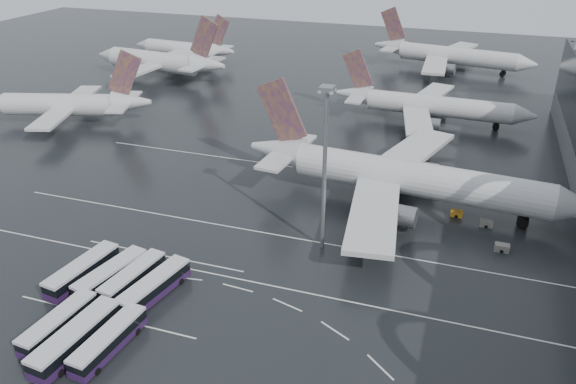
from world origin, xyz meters
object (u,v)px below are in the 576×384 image
(bus_row_far_a, at_px, (58,323))
(airliner_gate_b, at_px, (428,106))
(jet_remote_far, at_px, (185,50))
(jet_remote_mid, at_px, (161,62))
(bus_row_near_a, at_px, (82,271))
(gse_cart_belly_d, at_px, (502,248))
(jet_remote_west, at_px, (70,105))
(bus_row_near_d, at_px, (154,287))
(airliner_main, at_px, (401,177))
(bus_row_far_b, at_px, (76,338))
(floodlight_mast, at_px, (325,151))
(gse_cart_belly_b, at_px, (486,223))
(bus_row_near_c, at_px, (133,277))
(gse_cart_belly_e, at_px, (457,213))
(bus_row_far_c, at_px, (109,341))
(airliner_gate_c, at_px, (449,56))
(bus_row_near_b, at_px, (111,275))

(bus_row_far_a, bearing_deg, airliner_gate_b, -14.96)
(airliner_gate_b, bearing_deg, jet_remote_far, 159.28)
(jet_remote_mid, xyz_separation_m, bus_row_far_a, (50.52, -114.37, -3.97))
(bus_row_near_a, xyz_separation_m, gse_cart_belly_d, (59.79, 28.88, -1.13))
(jet_remote_west, height_order, gse_cart_belly_d, jet_remote_west)
(bus_row_near_d, height_order, bus_row_far_a, bus_row_near_d)
(airliner_main, distance_m, bus_row_far_b, 62.40)
(floodlight_mast, xyz_separation_m, gse_cart_belly_b, (25.69, 15.79, -16.58))
(bus_row_far_a, distance_m, gse_cart_belly_b, 70.98)
(bus_row_near_c, xyz_separation_m, bus_row_far_b, (0.60, -13.91, 0.22))
(bus_row_far_b, bearing_deg, bus_row_near_a, 39.58)
(gse_cart_belly_e, bearing_deg, airliner_main, 171.21)
(bus_row_near_a, bearing_deg, bus_row_near_d, -82.32)
(bus_row_far_c, bearing_deg, bus_row_near_c, 25.00)
(airliner_gate_b, height_order, jet_remote_far, jet_remote_far)
(bus_row_near_d, relative_size, bus_row_far_b, 0.95)
(jet_remote_far, xyz_separation_m, bus_row_near_c, (57.39, -124.92, -3.04))
(airliner_main, relative_size, airliner_gate_b, 1.26)
(airliner_gate_b, relative_size, bus_row_far_c, 4.15)
(jet_remote_west, bearing_deg, gse_cart_belly_b, 151.96)
(jet_remote_far, relative_size, bus_row_far_c, 3.37)
(airliner_gate_c, height_order, jet_remote_far, airliner_gate_c)
(airliner_gate_c, height_order, bus_row_far_b, airliner_gate_c)
(jet_remote_west, distance_m, bus_row_far_c, 91.44)
(jet_remote_far, height_order, gse_cart_belly_d, jet_remote_far)
(bus_row_near_c, bearing_deg, gse_cart_belly_d, -53.59)
(gse_cart_belly_e, bearing_deg, jet_remote_far, 139.23)
(gse_cart_belly_d, bearing_deg, bus_row_near_d, -148.74)
(bus_row_near_b, distance_m, bus_row_near_d, 7.71)
(bus_row_near_b, bearing_deg, airliner_gate_b, -11.28)
(bus_row_far_a, relative_size, bus_row_far_b, 0.87)
(jet_remote_far, xyz_separation_m, bus_row_far_b, (57.99, -138.83, -2.81))
(airliner_main, distance_m, bus_row_far_a, 63.20)
(jet_remote_mid, xyz_separation_m, gse_cart_belly_d, (105.89, -74.52, -4.96))
(bus_row_near_c, height_order, floodlight_mast, floodlight_mast)
(gse_cart_belly_d, bearing_deg, bus_row_far_c, -139.32)
(bus_row_near_b, bearing_deg, bus_row_near_a, 108.19)
(bus_row_near_d, bearing_deg, bus_row_far_c, -167.40)
(airliner_gate_b, distance_m, bus_row_near_a, 97.64)
(bus_row_near_c, bearing_deg, bus_row_near_b, 107.15)
(airliner_main, bearing_deg, airliner_gate_b, 95.26)
(gse_cart_belly_b, bearing_deg, airliner_gate_c, 97.99)
(jet_remote_mid, bearing_deg, gse_cart_belly_d, 151.08)
(gse_cart_belly_e, bearing_deg, floodlight_mast, -138.81)
(bus_row_far_a, xyz_separation_m, gse_cart_belly_b, (52.79, 47.44, -1.00))
(airliner_gate_c, bearing_deg, jet_remote_mid, -144.55)
(bus_row_near_c, relative_size, gse_cart_belly_e, 5.75)
(airliner_gate_c, xyz_separation_m, bus_row_far_a, (-37.52, -156.32, -3.35))
(airliner_gate_c, distance_m, bus_row_far_a, 160.80)
(jet_remote_mid, bearing_deg, bus_row_far_a, 120.05)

